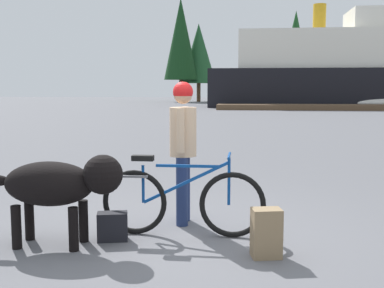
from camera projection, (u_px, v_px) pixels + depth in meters
name	position (u px, v px, depth m)	size (l,w,h in m)	color
ground_plane	(176.00, 235.00, 5.34)	(160.00, 160.00, 0.00)	slate
bicycle	(182.00, 201.00, 5.27)	(1.82, 0.44, 0.92)	black
person_cyclist	(183.00, 139.00, 5.70)	(0.32, 0.53, 1.70)	navy
dog	(59.00, 184.00, 4.91)	(1.52, 0.54, 0.96)	black
backpack	(266.00, 233.00, 4.61)	(0.28, 0.20, 0.48)	#8C7251
handbag_pannier	(113.00, 226.00, 5.13)	(0.32, 0.18, 0.31)	black
dock_pier	(342.00, 107.00, 35.75)	(18.60, 2.63, 0.40)	brown
ferry_boat	(354.00, 71.00, 41.60)	(24.63, 8.44, 8.83)	black
pine_tree_far_left	(181.00, 39.00, 55.13)	(3.91, 3.91, 11.91)	#4C331E
pine_tree_center	(199.00, 54.00, 56.95)	(4.16, 4.16, 9.23)	#4C331E
pine_tree_far_right	(295.00, 43.00, 55.53)	(3.25, 3.25, 10.50)	#4C331E
pine_tree_mid_back	(316.00, 48.00, 59.73)	(3.80, 3.80, 10.06)	#4C331E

